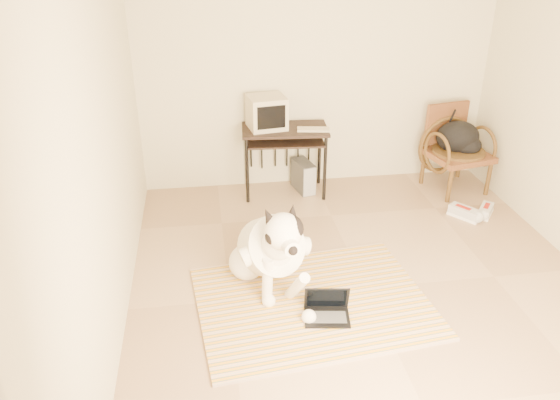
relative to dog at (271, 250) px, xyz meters
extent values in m
plane|color=tan|center=(0.81, -0.15, -0.37)|extent=(4.50, 4.50, 0.00)
plane|color=beige|center=(0.81, 2.10, 0.98)|extent=(4.50, 0.00, 4.50)
plane|color=beige|center=(0.81, -2.40, 0.98)|extent=(4.50, 0.00, 4.50)
plane|color=beige|center=(-1.19, -0.15, 0.98)|extent=(0.00, 4.50, 4.50)
cube|color=orange|center=(0.37, -0.85, -0.36)|extent=(1.88, 0.48, 0.02)
cube|color=#4B7B36|center=(0.34, -0.57, -0.36)|extent=(1.88, 0.48, 0.02)
cube|color=#724790|center=(0.31, -0.28, -0.36)|extent=(1.88, 0.48, 0.02)
cube|color=#F3B646|center=(0.28, 0.00, -0.36)|extent=(1.88, 0.48, 0.02)
cube|color=tan|center=(0.25, 0.28, -0.36)|extent=(1.88, 0.48, 0.02)
sphere|color=white|center=(-0.19, 0.16, -0.21)|extent=(0.32, 0.32, 0.32)
sphere|color=white|center=(0.11, 0.22, -0.21)|extent=(0.32, 0.32, 0.32)
ellipsoid|color=white|center=(-0.04, 0.18, -0.19)|extent=(0.39, 0.36, 0.32)
ellipsoid|color=white|center=(0.00, -0.01, 0.03)|extent=(0.53, 0.79, 0.69)
cylinder|color=white|center=(0.00, 0.00, 0.03)|extent=(0.58, 0.69, 0.63)
sphere|color=white|center=(0.04, -0.21, 0.18)|extent=(0.27, 0.27, 0.27)
sphere|color=white|center=(0.06, -0.31, 0.35)|extent=(0.29, 0.29, 0.29)
ellipsoid|color=black|center=(0.10, -0.30, 0.37)|extent=(0.23, 0.25, 0.21)
cylinder|color=white|center=(0.08, -0.43, 0.30)|extent=(0.15, 0.17, 0.12)
sphere|color=black|center=(0.10, -0.51, 0.30)|extent=(0.07, 0.07, 0.07)
cone|color=black|center=(-0.05, -0.27, 0.46)|extent=(0.14, 0.16, 0.18)
cone|color=black|center=(0.14, -0.23, 0.46)|extent=(0.15, 0.17, 0.18)
torus|color=white|center=(0.04, -0.23, 0.23)|extent=(0.28, 0.18, 0.23)
cylinder|color=white|center=(-0.06, -0.24, -0.14)|extent=(0.11, 0.15, 0.44)
cylinder|color=white|center=(0.17, -0.33, -0.16)|extent=(0.16, 0.40, 0.45)
sphere|color=white|center=(-0.05, -0.27, -0.32)|extent=(0.11, 0.11, 0.11)
sphere|color=white|center=(0.23, -0.52, -0.31)|extent=(0.12, 0.12, 0.12)
cone|color=black|center=(-0.11, 0.45, -0.32)|extent=(0.28, 0.42, 0.11)
cube|color=black|center=(0.38, -0.51, -0.34)|extent=(0.39, 0.30, 0.02)
cube|color=#454547|center=(0.38, -0.52, -0.33)|extent=(0.32, 0.19, 0.00)
cube|color=black|center=(0.39, -0.43, -0.22)|extent=(0.36, 0.14, 0.23)
cube|color=black|center=(0.39, -0.44, -0.22)|extent=(0.32, 0.11, 0.20)
cube|color=black|center=(0.40, 1.81, 0.40)|extent=(0.98, 0.59, 0.03)
cube|color=black|center=(0.40, 1.76, 0.27)|extent=(0.87, 0.48, 0.02)
cylinder|color=black|center=(-0.05, 1.63, 0.00)|extent=(0.04, 0.04, 0.75)
cylinder|color=black|center=(-0.01, 2.06, 0.00)|extent=(0.04, 0.04, 0.75)
cylinder|color=black|center=(0.81, 1.56, 0.00)|extent=(0.04, 0.04, 0.75)
cylinder|color=black|center=(0.84, 2.00, 0.00)|extent=(0.04, 0.04, 0.75)
cube|color=#BEB095|center=(0.20, 1.86, 0.59)|extent=(0.44, 0.43, 0.35)
cube|color=black|center=(0.23, 1.68, 0.59)|extent=(0.31, 0.06, 0.25)
cube|color=#BEB095|center=(0.69, 1.69, 0.42)|extent=(0.36, 0.18, 0.02)
cube|color=#454547|center=(0.62, 1.84, -0.19)|extent=(0.24, 0.40, 0.36)
cube|color=#A1A1A6|center=(0.66, 1.65, -0.19)|extent=(0.15, 0.05, 0.34)
cube|color=brown|center=(2.38, 1.61, 0.05)|extent=(0.75, 0.73, 0.07)
cylinder|color=#39250F|center=(2.38, 1.61, 0.10)|extent=(0.59, 0.59, 0.04)
cube|color=brown|center=(2.32, 1.89, 0.35)|extent=(0.54, 0.16, 0.48)
cylinder|color=#39250F|center=(2.17, 1.30, -0.18)|extent=(0.05, 0.05, 0.39)
cylinder|color=#39250F|center=(2.07, 1.81, -0.18)|extent=(0.05, 0.05, 0.39)
cylinder|color=#39250F|center=(2.69, 1.41, -0.18)|extent=(0.05, 0.05, 0.39)
cylinder|color=#39250F|center=(2.58, 1.92, -0.18)|extent=(0.05, 0.05, 0.39)
ellipsoid|color=black|center=(2.37, 1.67, 0.25)|extent=(0.49, 0.41, 0.36)
ellipsoid|color=black|center=(2.47, 1.58, 0.18)|extent=(0.31, 0.25, 0.21)
cube|color=white|center=(2.20, 0.93, -0.36)|extent=(0.31, 0.35, 0.03)
cube|color=#9C9DA2|center=(2.20, 0.93, -0.31)|extent=(0.30, 0.34, 0.11)
cube|color=maroon|center=(2.20, 0.93, -0.27)|extent=(0.14, 0.17, 0.02)
cube|color=white|center=(2.45, 0.95, -0.36)|extent=(0.28, 0.30, 0.03)
cube|color=#9C9DA2|center=(2.45, 0.95, -0.32)|extent=(0.27, 0.29, 0.09)
cube|color=maroon|center=(2.45, 0.95, -0.28)|extent=(0.13, 0.15, 0.02)
camera|label=1|loc=(-0.48, -3.83, 2.43)|focal=35.00mm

